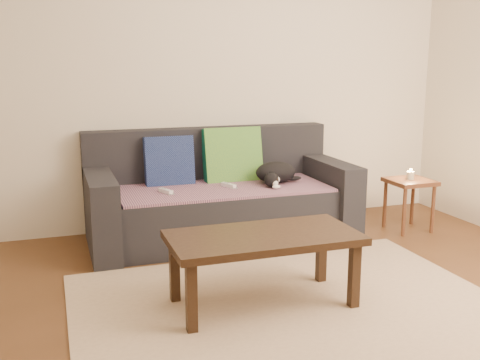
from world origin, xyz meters
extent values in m
plane|color=brown|center=(0.00, 0.00, 0.00)|extent=(4.50, 4.50, 0.00)
cube|color=beige|center=(0.00, 2.00, 1.30)|extent=(4.50, 0.04, 2.60)
cube|color=#232328|center=(0.00, 1.50, 0.21)|extent=(1.70, 0.78, 0.42)
cube|color=#232328|center=(0.00, 1.90, 0.65)|extent=(2.10, 0.18, 0.45)
cube|color=#232328|center=(-0.95, 1.50, 0.30)|extent=(0.20, 0.90, 0.60)
cube|color=#232328|center=(0.95, 1.50, 0.30)|extent=(0.20, 0.90, 0.60)
cube|color=#412648|center=(0.00, 1.48, 0.43)|extent=(1.66, 0.74, 0.02)
cube|color=#0F1943|center=(-0.37, 1.74, 0.63)|extent=(0.40, 0.15, 0.41)
cube|color=#0E5B3E|center=(0.17, 1.74, 0.63)|extent=(0.49, 0.22, 0.51)
ellipsoid|color=black|center=(0.46, 1.49, 0.53)|extent=(0.40, 0.36, 0.18)
sphere|color=black|center=(0.36, 1.34, 0.50)|extent=(0.15, 0.15, 0.11)
sphere|color=white|center=(0.37, 1.30, 0.48)|extent=(0.06, 0.06, 0.05)
ellipsoid|color=black|center=(0.61, 1.47, 0.47)|extent=(0.14, 0.09, 0.04)
cube|color=white|center=(-0.47, 1.42, 0.46)|extent=(0.09, 0.15, 0.03)
cube|color=white|center=(0.04, 1.46, 0.46)|extent=(0.09, 0.15, 0.03)
cube|color=brown|center=(1.59, 1.25, 0.42)|extent=(0.35, 0.35, 0.04)
cylinder|color=brown|center=(1.45, 1.11, 0.20)|extent=(0.03, 0.03, 0.41)
cylinder|color=brown|center=(1.73, 1.11, 0.20)|extent=(0.03, 0.03, 0.41)
cylinder|color=brown|center=(1.45, 1.39, 0.20)|extent=(0.03, 0.03, 0.41)
cylinder|color=brown|center=(1.73, 1.39, 0.20)|extent=(0.03, 0.03, 0.41)
cylinder|color=beige|center=(1.59, 1.25, 0.48)|extent=(0.06, 0.06, 0.07)
sphere|color=#FFBF59|center=(1.59, 1.25, 0.52)|extent=(0.02, 0.02, 0.02)
cube|color=tan|center=(0.00, 0.15, 0.01)|extent=(2.50, 1.80, 0.01)
cube|color=#2F1F12|center=(-0.14, 0.22, 0.42)|extent=(1.10, 0.55, 0.04)
cube|color=#2F1F12|center=(-0.62, 0.01, 0.20)|extent=(0.06, 0.06, 0.40)
cube|color=#2F1F12|center=(0.35, 0.01, 0.20)|extent=(0.06, 0.06, 0.40)
cube|color=#2F1F12|center=(-0.62, 0.43, 0.20)|extent=(0.06, 0.06, 0.40)
cube|color=#2F1F12|center=(0.35, 0.43, 0.20)|extent=(0.06, 0.06, 0.40)
camera|label=1|loc=(-1.27, -2.68, 1.42)|focal=42.00mm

